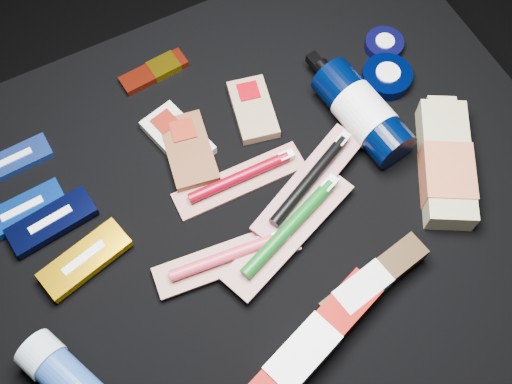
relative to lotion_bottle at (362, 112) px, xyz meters
name	(u,v)px	position (x,y,z in m)	size (l,w,h in m)	color
ground	(252,285)	(-0.22, -0.05, -0.44)	(3.00, 3.00, 0.00)	black
cloth_table	(251,252)	(-0.22, -0.05, -0.24)	(0.98, 0.78, 0.40)	black
luna_bar_0	(15,160)	(-0.51, 0.19, -0.03)	(0.11, 0.05, 0.01)	#2245AE
luna_bar_1	(24,211)	(-0.52, 0.10, -0.03)	(0.13, 0.05, 0.02)	#0B3BAB
luna_bar_2	(52,222)	(-0.49, 0.06, -0.02)	(0.13, 0.06, 0.02)	black
luna_bar_3	(85,260)	(-0.47, -0.02, -0.02)	(0.14, 0.08, 0.02)	#D49706
clif_bar_0	(188,148)	(-0.26, 0.08, -0.03)	(0.09, 0.14, 0.02)	brown
clif_bar_1	(176,135)	(-0.27, 0.11, -0.03)	(0.09, 0.13, 0.02)	beige
clif_bar_2	(252,107)	(-0.14, 0.10, -0.03)	(0.08, 0.12, 0.02)	#997958
power_bar	(157,70)	(-0.25, 0.24, -0.03)	(0.12, 0.04, 0.01)	maroon
lotion_bottle	(362,112)	(0.00, 0.00, 0.00)	(0.09, 0.23, 0.07)	black
cream_tin_upper	(384,44)	(0.11, 0.11, -0.03)	(0.06, 0.06, 0.02)	black
cream_tin_lower	(387,77)	(0.08, 0.05, -0.02)	(0.08, 0.08, 0.03)	black
bodywash_bottle	(446,166)	(0.07, -0.13, -0.01)	(0.16, 0.21, 0.04)	tan
deodorant_stick	(66,378)	(-0.55, -0.16, -0.01)	(0.10, 0.15, 0.06)	navy
toothbrush_pack_0	(241,178)	(-0.21, 0.00, -0.03)	(0.21, 0.05, 0.02)	#ACA4A1
toothbrush_pack_1	(229,257)	(-0.29, -0.11, -0.02)	(0.22, 0.07, 0.02)	beige
toothbrush_pack_2	(290,228)	(-0.19, -0.11, -0.01)	(0.24, 0.14, 0.03)	silver
toothbrush_pack_3	(310,181)	(-0.13, -0.06, -0.01)	(0.22, 0.14, 0.02)	#BDB7B1
toothpaste_carton_red	(311,345)	(-0.25, -0.27, -0.02)	(0.22, 0.12, 0.04)	#910600
toothpaste_carton_green	(369,283)	(-0.13, -0.24, -0.01)	(0.17, 0.07, 0.03)	#36230F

